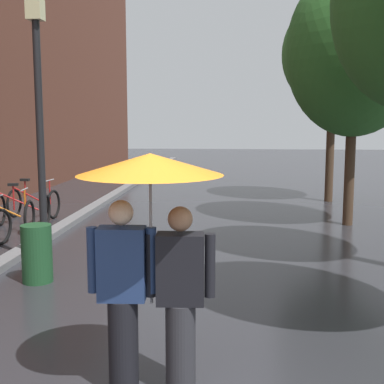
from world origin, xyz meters
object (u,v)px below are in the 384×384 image
Objects in this scene: parked_bicycle_7 at (34,203)px; parked_bicycle_6 at (23,209)px; street_tree_3 at (334,54)px; parked_bicycle_5 at (5,216)px; couple_under_umbrella at (151,230)px; street_lamp_post at (39,113)px; street_tree_2 at (355,51)px; litter_bin at (37,254)px.

parked_bicycle_6 is at bearing -82.76° from parked_bicycle_7.
street_tree_3 is 5.10× the size of parked_bicycle_7.
parked_bicycle_5 is 0.85m from parked_bicycle_6.
parked_bicycle_5 is (-7.56, -4.99, -3.84)m from street_tree_3.
couple_under_umbrella is (4.08, -6.10, 1.06)m from parked_bicycle_5.
parked_bicycle_7 is at bearing 113.87° from street_lamp_post.
street_lamp_post is (-2.43, 3.93, 1.04)m from couple_under_umbrella.
parked_bicycle_6 is at bearing -151.12° from street_tree_3.
parked_bicycle_6 is 4.01m from street_lamp_post.
parked_bicycle_6 is at bearing -174.91° from street_tree_2.
parked_bicycle_7 is (-0.11, 0.89, 0.00)m from parked_bicycle_6.
parked_bicycle_6 is at bearing 115.06° from litter_bin.
parked_bicycle_6 reaches higher than litter_bin.
street_lamp_post is at bearing 104.74° from litter_bin.
parked_bicycle_5 is (-7.37, -1.50, -3.47)m from street_tree_2.
street_tree_2 is at bearing 11.48° from parked_bicycle_5.
parked_bicycle_5 reaches higher than litter_bin.
litter_bin is at bearing -139.45° from street_tree_2.
street_lamp_post is 4.97× the size of litter_bin.
parked_bicycle_6 and parked_bicycle_7 have the same top height.
street_lamp_post is at bearing -129.51° from street_tree_3.
litter_bin is at bearing -124.66° from street_tree_3.
parked_bicycle_7 is at bearing 92.16° from parked_bicycle_5.
street_tree_3 is 4.97× the size of parked_bicycle_6.
street_lamp_post is (1.61, -3.01, 2.10)m from parked_bicycle_6.
parked_bicycle_7 is (-7.43, 0.23, -3.47)m from street_tree_2.
parked_bicycle_5 is 1.01× the size of parked_bicycle_7.
street_tree_2 is 8.62m from couple_under_umbrella.
parked_bicycle_5 is at bearing 121.28° from litter_bin.
street_tree_3 is 2.79× the size of couple_under_umbrella.
parked_bicycle_6 is (-7.51, -4.14, -3.84)m from street_tree_3.
street_tree_3 is 5.07× the size of parked_bicycle_5.
parked_bicycle_6 is (0.05, 0.84, 0.00)m from parked_bicycle_5.
street_tree_3 is at bearing 72.61° from couple_under_umbrella.
street_lamp_post is (1.72, -3.90, 2.10)m from parked_bicycle_7.
street_tree_2 is 5.00× the size of parked_bicycle_5.
litter_bin is at bearing -75.26° from street_lamp_post.
street_tree_2 is at bearing -93.10° from street_tree_3.
litter_bin is (-5.45, -4.66, -3.42)m from street_tree_2.
couple_under_umbrella is at bearing -62.07° from parked_bicycle_7.
litter_bin is (1.87, -4.01, 0.05)m from parked_bicycle_6.
couple_under_umbrella is at bearing -113.37° from street_tree_2.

